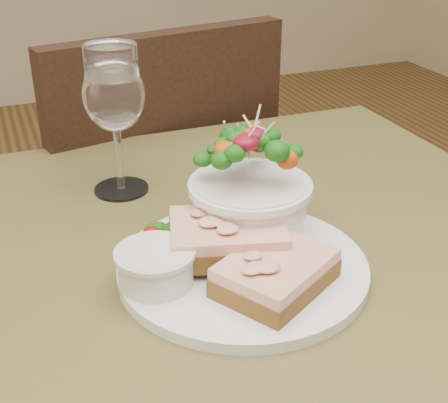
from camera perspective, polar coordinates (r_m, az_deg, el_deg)
name	(u,v)px	position (r m, az deg, el deg)	size (l,w,h in m)	color
cafe_table	(240,340)	(0.72, 1.50, -12.55)	(0.80, 0.80, 0.75)	#4C4320
chair_far	(141,298)	(1.40, -7.56, -8.70)	(0.50, 0.50, 0.90)	black
dinner_plate	(243,267)	(0.64, 1.71, -6.00)	(0.26, 0.26, 0.01)	white
sandwich_front	(276,273)	(0.60, 4.76, -6.52)	(0.14, 0.13, 0.03)	#452712
sandwich_back	(228,237)	(0.63, 0.34, -3.25)	(0.14, 0.12, 0.03)	#452712
ramekin	(155,265)	(0.60, -6.29, -5.80)	(0.07, 0.07, 0.04)	silver
salad_bowl	(250,183)	(0.66, 2.40, 1.67)	(0.12, 0.12, 0.13)	white
garnish	(159,234)	(0.67, -5.97, -3.01)	(0.05, 0.04, 0.02)	#0C3D0B
wine_glass	(114,99)	(0.77, -10.02, 9.22)	(0.08, 0.08, 0.18)	white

